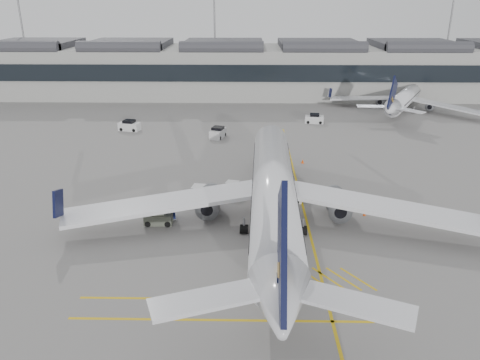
{
  "coord_description": "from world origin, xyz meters",
  "views": [
    {
      "loc": [
        3.92,
        -40.04,
        21.54
      ],
      "look_at": [
        3.06,
        4.98,
        4.0
      ],
      "focal_mm": 35.0,
      "sensor_mm": 36.0,
      "label": 1
    }
  ],
  "objects_px": {
    "belt_loader": "(280,197)",
    "baggage_cart_a": "(232,188)",
    "ramp_agent_a": "(259,200)",
    "airliner_main": "(274,192)",
    "ramp_agent_b": "(261,218)",
    "pushback_tug": "(159,217)"
  },
  "relations": [
    {
      "from": "airliner_main",
      "to": "ramp_agent_a",
      "type": "distance_m",
      "value": 5.02
    },
    {
      "from": "airliner_main",
      "to": "baggage_cart_a",
      "type": "distance_m",
      "value": 9.25
    },
    {
      "from": "ramp_agent_a",
      "to": "belt_loader",
      "type": "bearing_deg",
      "value": 5.17
    },
    {
      "from": "belt_loader",
      "to": "pushback_tug",
      "type": "relative_size",
      "value": 1.94
    },
    {
      "from": "airliner_main",
      "to": "belt_loader",
      "type": "height_order",
      "value": "airliner_main"
    },
    {
      "from": "airliner_main",
      "to": "ramp_agent_a",
      "type": "relative_size",
      "value": 25.27
    },
    {
      "from": "belt_loader",
      "to": "baggage_cart_a",
      "type": "xyz_separation_m",
      "value": [
        -5.47,
        2.1,
        0.22
      ]
    },
    {
      "from": "pushback_tug",
      "to": "ramp_agent_a",
      "type": "bearing_deg",
      "value": 21.54
    },
    {
      "from": "airliner_main",
      "to": "pushback_tug",
      "type": "distance_m",
      "value": 11.98
    },
    {
      "from": "baggage_cart_a",
      "to": "ramp_agent_b",
      "type": "height_order",
      "value": "ramp_agent_b"
    },
    {
      "from": "airliner_main",
      "to": "belt_loader",
      "type": "bearing_deg",
      "value": 80.54
    },
    {
      "from": "baggage_cart_a",
      "to": "pushback_tug",
      "type": "xyz_separation_m",
      "value": [
        -7.25,
        -7.73,
        -0.16
      ]
    },
    {
      "from": "ramp_agent_a",
      "to": "pushback_tug",
      "type": "xyz_separation_m",
      "value": [
        -10.26,
        -4.08,
        -0.2
      ]
    },
    {
      "from": "belt_loader",
      "to": "pushback_tug",
      "type": "bearing_deg",
      "value": -165.31
    },
    {
      "from": "belt_loader",
      "to": "baggage_cart_a",
      "type": "relative_size",
      "value": 3.06
    },
    {
      "from": "ramp_agent_b",
      "to": "airliner_main",
      "type": "bearing_deg",
      "value": -164.36
    },
    {
      "from": "airliner_main",
      "to": "baggage_cart_a",
      "type": "xyz_separation_m",
      "value": [
        -4.38,
        7.69,
        -2.69
      ]
    },
    {
      "from": "airliner_main",
      "to": "ramp_agent_a",
      "type": "height_order",
      "value": "airliner_main"
    },
    {
      "from": "airliner_main",
      "to": "baggage_cart_a",
      "type": "relative_size",
      "value": 25.51
    },
    {
      "from": "belt_loader",
      "to": "baggage_cart_a",
      "type": "distance_m",
      "value": 5.86
    },
    {
      "from": "ramp_agent_b",
      "to": "pushback_tug",
      "type": "distance_m",
      "value": 10.38
    },
    {
      "from": "belt_loader",
      "to": "ramp_agent_a",
      "type": "bearing_deg",
      "value": -156.99
    }
  ]
}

